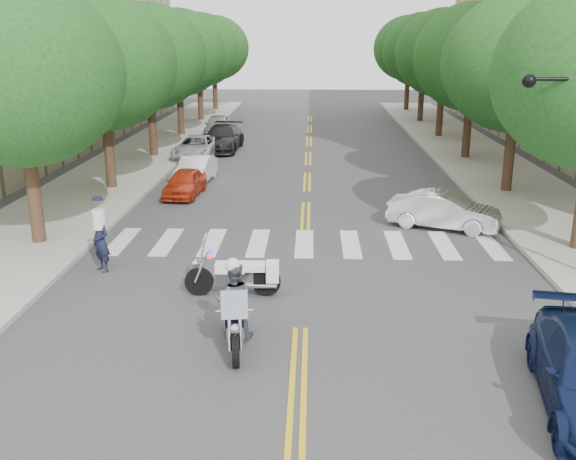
# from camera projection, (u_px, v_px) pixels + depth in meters

# --- Properties ---
(ground) EXTENTS (140.00, 140.00, 0.00)m
(ground) POSITION_uv_depth(u_px,v_px,m) (301.00, 328.00, 15.29)
(ground) COLOR #38383A
(ground) RESTS_ON ground
(sidewalk_left) EXTENTS (5.00, 60.00, 0.15)m
(sidewalk_left) POSITION_uv_depth(u_px,v_px,m) (142.00, 156.00, 36.65)
(sidewalk_left) COLOR #9E9991
(sidewalk_left) RESTS_ON ground
(sidewalk_right) EXTENTS (5.00, 60.00, 0.15)m
(sidewalk_right) POSITION_uv_depth(u_px,v_px,m) (477.00, 158.00, 35.95)
(sidewalk_right) COLOR #9E9991
(sidewalk_right) RESTS_ON ground
(tree_l_0) EXTENTS (6.40, 6.40, 8.45)m
(tree_l_0) POSITION_uv_depth(u_px,v_px,m) (20.00, 74.00, 19.73)
(tree_l_0) COLOR #382316
(tree_l_0) RESTS_ON ground
(tree_l_1) EXTENTS (6.40, 6.40, 8.45)m
(tree_l_1) POSITION_uv_depth(u_px,v_px,m) (102.00, 63.00, 27.38)
(tree_l_1) COLOR #382316
(tree_l_1) RESTS_ON ground
(tree_l_2) EXTENTS (6.40, 6.40, 8.45)m
(tree_l_2) POSITION_uv_depth(u_px,v_px,m) (148.00, 57.00, 35.02)
(tree_l_2) COLOR #382316
(tree_l_2) RESTS_ON ground
(tree_l_3) EXTENTS (6.40, 6.40, 8.45)m
(tree_l_3) POSITION_uv_depth(u_px,v_px,m) (178.00, 53.00, 42.67)
(tree_l_3) COLOR #382316
(tree_l_3) RESTS_ON ground
(tree_l_4) EXTENTS (6.40, 6.40, 8.45)m
(tree_l_4) POSITION_uv_depth(u_px,v_px,m) (198.00, 50.00, 50.32)
(tree_l_4) COLOR #382316
(tree_l_4) RESTS_ON ground
(tree_l_5) EXTENTS (6.40, 6.40, 8.45)m
(tree_l_5) POSITION_uv_depth(u_px,v_px,m) (214.00, 48.00, 57.96)
(tree_l_5) COLOR #382316
(tree_l_5) RESTS_ON ground
(tree_r_1) EXTENTS (6.40, 6.40, 8.45)m
(tree_r_1) POSITION_uv_depth(u_px,v_px,m) (519.00, 64.00, 26.73)
(tree_r_1) COLOR #382316
(tree_r_1) RESTS_ON ground
(tree_r_2) EXTENTS (6.40, 6.40, 8.45)m
(tree_r_2) POSITION_uv_depth(u_px,v_px,m) (473.00, 57.00, 34.38)
(tree_r_2) COLOR #382316
(tree_r_2) RESTS_ON ground
(tree_r_3) EXTENTS (6.40, 6.40, 8.45)m
(tree_r_3) POSITION_uv_depth(u_px,v_px,m) (444.00, 53.00, 42.02)
(tree_r_3) COLOR #382316
(tree_r_3) RESTS_ON ground
(tree_r_4) EXTENTS (6.40, 6.40, 8.45)m
(tree_r_4) POSITION_uv_depth(u_px,v_px,m) (424.00, 50.00, 49.67)
(tree_r_4) COLOR #382316
(tree_r_4) RESTS_ON ground
(tree_r_5) EXTENTS (6.40, 6.40, 8.45)m
(tree_r_5) POSITION_uv_depth(u_px,v_px,m) (409.00, 48.00, 57.32)
(tree_r_5) COLOR #382316
(tree_r_5) RESTS_ON ground
(motorcycle_police) EXTENTS (0.94, 2.55, 2.08)m
(motorcycle_police) POSITION_uv_depth(u_px,v_px,m) (234.00, 306.00, 14.25)
(motorcycle_police) COLOR black
(motorcycle_police) RESTS_ON ground
(motorcycle_parked) EXTENTS (2.58, 0.61, 1.66)m
(motorcycle_parked) POSITION_uv_depth(u_px,v_px,m) (241.00, 275.00, 17.10)
(motorcycle_parked) COLOR black
(motorcycle_parked) RESTS_ON ground
(officer_standing) EXTENTS (0.78, 0.76, 1.81)m
(officer_standing) POSITION_uv_depth(u_px,v_px,m) (101.00, 242.00, 18.77)
(officer_standing) COLOR #161A33
(officer_standing) RESTS_ON ground
(convertible) EXTENTS (4.19, 2.75, 1.30)m
(convertible) POSITION_uv_depth(u_px,v_px,m) (444.00, 211.00, 23.04)
(convertible) COLOR silver
(convertible) RESTS_ON ground
(parked_car_a) EXTENTS (1.60, 3.50, 1.16)m
(parked_car_a) POSITION_uv_depth(u_px,v_px,m) (185.00, 183.00, 27.74)
(parked_car_a) COLOR red
(parked_car_a) RESTS_ON ground
(parked_car_b) EXTENTS (1.58, 3.87, 1.25)m
(parked_car_b) POSITION_uv_depth(u_px,v_px,m) (196.00, 170.00, 30.12)
(parked_car_b) COLOR white
(parked_car_b) RESTS_ON ground
(parked_car_c) EXTENTS (2.30, 4.68, 1.28)m
(parked_car_c) POSITION_uv_depth(u_px,v_px,m) (196.00, 147.00, 36.08)
(parked_car_c) COLOR silver
(parked_car_c) RESTS_ON ground
(parked_car_d) EXTENTS (2.30, 5.24, 1.50)m
(parked_car_d) POSITION_uv_depth(u_px,v_px,m) (223.00, 138.00, 38.68)
(parked_car_d) COLOR black
(parked_car_d) RESTS_ON ground
(parked_car_e) EXTENTS (1.92, 4.34, 1.45)m
(parked_car_e) POSITION_uv_depth(u_px,v_px,m) (218.00, 125.00, 44.26)
(parked_car_e) COLOR #A5A6AB
(parked_car_e) RESTS_ON ground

